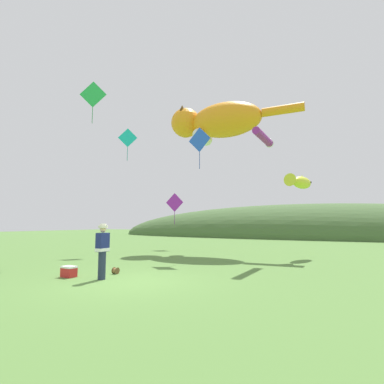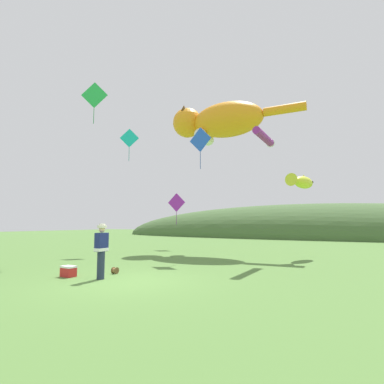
% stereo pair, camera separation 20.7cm
% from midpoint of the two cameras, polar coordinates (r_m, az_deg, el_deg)
% --- Properties ---
extents(ground_plane, '(120.00, 120.00, 0.00)m').
position_cam_midpoint_polar(ground_plane, '(9.78, -12.43, -16.39)').
color(ground_plane, '#517A38').
extents(distant_hill_ridge, '(54.24, 13.17, 8.39)m').
position_cam_midpoint_polar(distant_hill_ridge, '(40.05, 19.78, -8.18)').
color(distant_hill_ridge, '#426033').
rests_on(distant_hill_ridge, ground).
extents(festival_attendant, '(0.30, 0.43, 1.77)m').
position_cam_midpoint_polar(festival_attendant, '(10.29, -17.26, -10.37)').
color(festival_attendant, '#232D47').
rests_on(festival_attendant, ground).
extents(kite_spool, '(0.17, 0.23, 0.23)m').
position_cam_midpoint_polar(kite_spool, '(11.32, -14.87, -14.28)').
color(kite_spool, olive).
rests_on(kite_spool, ground).
extents(picnic_cooler, '(0.50, 0.34, 0.36)m').
position_cam_midpoint_polar(picnic_cooler, '(11.18, -22.91, -13.79)').
color(picnic_cooler, red).
rests_on(picnic_cooler, ground).
extents(kite_giant_cat, '(8.98, 2.86, 2.72)m').
position_cam_midpoint_polar(kite_giant_cat, '(20.89, 4.46, 13.24)').
color(kite_giant_cat, orange).
extents(kite_fish_windsock, '(1.25, 2.61, 0.78)m').
position_cam_midpoint_polar(kite_fish_windsock, '(17.41, 19.53, 1.80)').
color(kite_fish_windsock, yellow).
extents(kite_tube_streamer, '(0.44, 2.56, 0.44)m').
position_cam_midpoint_polar(kite_tube_streamer, '(15.21, 13.07, 10.07)').
color(kite_tube_streamer, '#8C268C').
extents(kite_diamond_green, '(1.30, 0.75, 2.39)m').
position_cam_midpoint_polar(kite_diamond_green, '(18.20, -18.65, 17.16)').
color(kite_diamond_green, green).
extents(kite_diamond_blue, '(1.34, 0.12, 2.25)m').
position_cam_midpoint_polar(kite_diamond_blue, '(16.14, 1.06, 9.88)').
color(kite_diamond_blue, blue).
extents(kite_diamond_violet, '(1.35, 0.19, 2.25)m').
position_cam_midpoint_polar(kite_diamond_violet, '(21.52, -3.61, -2.04)').
color(kite_diamond_violet, purple).
extents(kite_diamond_teal, '(1.07, 0.67, 2.14)m').
position_cam_midpoint_polar(kite_diamond_teal, '(20.13, -12.45, 10.01)').
color(kite_diamond_teal, '#19BFBF').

